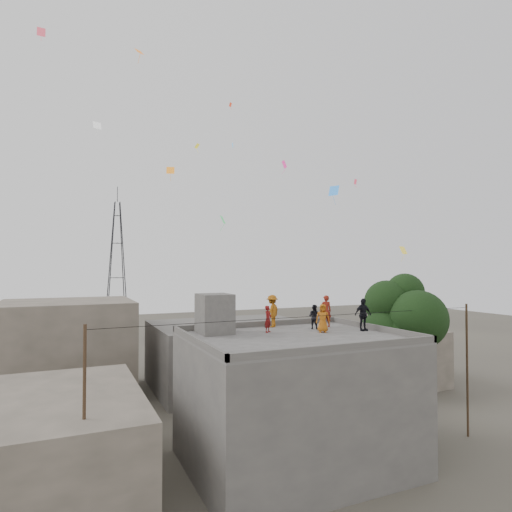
{
  "coord_description": "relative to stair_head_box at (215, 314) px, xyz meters",
  "views": [
    {
      "loc": [
        -10.2,
        -18.17,
        9.46
      ],
      "look_at": [
        -0.8,
        2.79,
        10.06
      ],
      "focal_mm": 30.0,
      "sensor_mm": 36.0,
      "label": 1
    }
  ],
  "objects": [
    {
      "name": "neighbor_east",
      "position": [
        17.2,
        7.4,
        -4.9
      ],
      "size": [
        7.0,
        8.0,
        4.4
      ],
      "primitive_type": "cube",
      "color": "#5A5347",
      "rests_on": "ground"
    },
    {
      "name": "tree",
      "position": [
        10.57,
        -2.0,
        -1.0
      ],
      "size": [
        4.9,
        4.6,
        9.1
      ],
      "color": "black",
      "rests_on": "ground"
    },
    {
      "name": "parapet",
      "position": [
        3.2,
        -2.6,
        -0.85
      ],
      "size": [
        10.0,
        8.0,
        0.3
      ],
      "color": "#504E4A",
      "rests_on": "main_building"
    },
    {
      "name": "person_orange_child",
      "position": [
        5.22,
        -1.97,
        -0.27
      ],
      "size": [
        0.85,
        0.75,
        1.46
      ],
      "primitive_type": "imported",
      "rotation": [
        0.0,
        0.0,
        -0.51
      ],
      "color": "#B45E14",
      "rests_on": "main_building"
    },
    {
      "name": "stair_head_box",
      "position": [
        0.0,
        0.0,
        0.0
      ],
      "size": [
        1.6,
        1.8,
        2.0
      ],
      "primitive_type": "cube",
      "color": "#504E4A",
      "rests_on": "main_building"
    },
    {
      "name": "ground",
      "position": [
        3.2,
        -2.6,
        -7.1
      ],
      "size": [
        140.0,
        140.0,
        0.0
      ],
      "primitive_type": "plane",
      "color": "#403B34",
      "rests_on": "ground"
    },
    {
      "name": "neighbor_north",
      "position": [
        5.2,
        11.4,
        -4.6
      ],
      "size": [
        12.0,
        9.0,
        5.0
      ],
      "primitive_type": "cube",
      "color": "#504E4A",
      "rests_on": "ground"
    },
    {
      "name": "neighbor_northwest",
      "position": [
        -6.8,
        13.4,
        -3.6
      ],
      "size": [
        9.0,
        8.0,
        7.0
      ],
      "primitive_type": "cube",
      "color": "#5A5347",
      "rests_on": "ground"
    },
    {
      "name": "person_dark_adult",
      "position": [
        7.45,
        -2.39,
        -0.14
      ],
      "size": [
        1.01,
        0.42,
        1.71
      ],
      "primitive_type": "imported",
      "rotation": [
        0.0,
        0.0,
        -0.01
      ],
      "color": "black",
      "rests_on": "main_building"
    },
    {
      "name": "utility_line",
      "position": [
        3.7,
        -3.85,
        -3.27
      ],
      "size": [
        20.12,
        0.62,
        7.4
      ],
      "color": "black",
      "rests_on": "ground"
    },
    {
      "name": "person_orange_adult",
      "position": [
        3.67,
        0.8,
        -0.1
      ],
      "size": [
        1.34,
        1.23,
        1.8
      ],
      "primitive_type": "imported",
      "rotation": [
        0.0,
        0.0,
        -2.52
      ],
      "color": "#9C5611",
      "rests_on": "main_building"
    },
    {
      "name": "neighbor_west",
      "position": [
        -7.8,
        -0.6,
        -5.1
      ],
      "size": [
        8.0,
        10.0,
        4.0
      ],
      "primitive_type": "cube",
      "color": "#5A5347",
      "rests_on": "ground"
    },
    {
      "name": "main_building",
      "position": [
        3.2,
        -2.6,
        -4.05
      ],
      "size": [
        10.0,
        8.0,
        6.1
      ],
      "color": "#504E4A",
      "rests_on": "ground"
    },
    {
      "name": "transmission_tower",
      "position": [
        -0.8,
        37.4,
        1.97
      ],
      "size": [
        2.97,
        2.97,
        20.01
      ],
      "color": "black",
      "rests_on": "ground"
    },
    {
      "name": "person_dark_child",
      "position": [
        5.45,
        -0.75,
        -0.34
      ],
      "size": [
        0.76,
        0.81,
        1.32
      ],
      "primitive_type": "imported",
      "rotation": [
        0.0,
        0.0,
        2.13
      ],
      "color": "black",
      "rests_on": "main_building"
    },
    {
      "name": "person_red_child",
      "position": [
        2.62,
        -0.83,
        -0.31
      ],
      "size": [
        0.6,
        0.57,
        1.37
      ],
      "primitive_type": "imported",
      "rotation": [
        0.0,
        0.0,
        0.66
      ],
      "color": "maroon",
      "rests_on": "main_building"
    },
    {
      "name": "person_red_adult",
      "position": [
        6.47,
        -0.35,
        -0.11
      ],
      "size": [
        0.73,
        0.57,
        1.78
      ],
      "primitive_type": "imported",
      "rotation": [
        0.0,
        0.0,
        2.89
      ],
      "color": "maroon",
      "rests_on": "main_building"
    },
    {
      "name": "kites",
      "position": [
        3.96,
        4.69,
        9.15
      ],
      "size": [
        22.1,
        17.27,
        12.89
      ],
      "color": "orange",
      "rests_on": "ground"
    }
  ]
}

